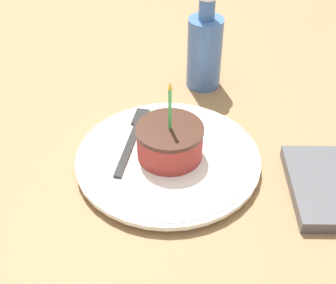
# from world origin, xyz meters

# --- Properties ---
(ground_plane) EXTENTS (2.40, 2.40, 0.04)m
(ground_plane) POSITION_xyz_m (0.00, 0.00, -0.02)
(ground_plane) COLOR olive
(ground_plane) RESTS_ON ground
(plate) EXTENTS (0.29, 0.29, 0.02)m
(plate) POSITION_xyz_m (-0.02, 0.03, 0.01)
(plate) COLOR white
(plate) RESTS_ON ground_plane
(cake_slice) EXTENTS (0.11, 0.11, 0.14)m
(cake_slice) POSITION_xyz_m (-0.02, 0.03, 0.05)
(cake_slice) COLOR #99332D
(cake_slice) RESTS_ON plate
(fork) EXTENTS (0.05, 0.18, 0.00)m
(fork) POSITION_xyz_m (-0.08, 0.07, 0.02)
(fork) COLOR #262626
(fork) RESTS_ON plate
(bottle) EXTENTS (0.07, 0.07, 0.19)m
(bottle) POSITION_xyz_m (0.05, 0.27, 0.08)
(bottle) COLOR #3F66A5
(bottle) RESTS_ON ground_plane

